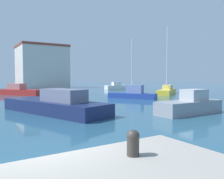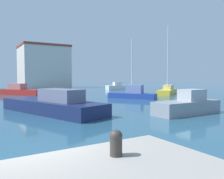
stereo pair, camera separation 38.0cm
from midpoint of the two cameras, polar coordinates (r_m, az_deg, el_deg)
water at (r=30.10m, az=1.29°, el=-1.63°), size 160.00×160.00×0.00m
mooring_bollard at (r=4.44m, az=3.53°, el=-12.92°), size 0.25×0.25×0.50m
sailboat_blue_center_channel at (r=26.80m, az=5.58°, el=-1.00°), size 4.26×5.55×6.95m
motorboat_navy_mid_harbor at (r=16.25m, az=-13.95°, el=-3.71°), size 5.26×9.31×1.68m
sailboat_yellow_far_left at (r=34.98m, az=14.01°, el=-0.21°), size 6.87×5.63×10.03m
motorboat_white_outer_mooring at (r=46.83m, az=1.74°, el=0.69°), size 5.14×1.63×1.52m
motorboat_red_far_right at (r=34.16m, az=-21.51°, el=-0.33°), size 5.28×6.26×1.60m
motorboat_grey_distant_east at (r=16.26m, az=18.99°, el=-3.76°), size 5.03×1.74×1.64m
yacht_club at (r=56.32m, az=-16.52°, el=5.47°), size 10.49×9.81×9.90m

